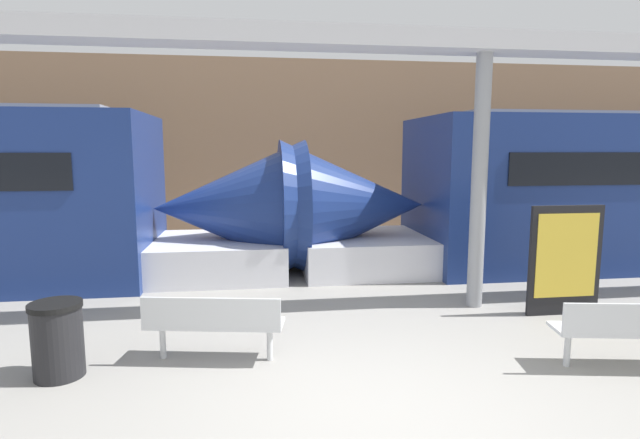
# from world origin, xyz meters

# --- Properties ---
(ground_plane) EXTENTS (60.00, 60.00, 0.00)m
(ground_plane) POSITION_xyz_m (0.00, 0.00, 0.00)
(ground_plane) COLOR gray
(station_wall) EXTENTS (56.00, 0.20, 5.00)m
(station_wall) POSITION_xyz_m (0.00, 10.31, 2.50)
(station_wall) COLOR #937051
(station_wall) RESTS_ON ground_plane
(bench_near) EXTENTS (1.63, 0.72, 0.80)m
(bench_near) POSITION_xyz_m (-1.61, 1.37, 0.49)
(bench_near) COLOR silver
(bench_near) RESTS_ON ground_plane
(bench_far) EXTENTS (1.71, 0.72, 0.80)m
(bench_far) POSITION_xyz_m (3.00, 0.51, 0.49)
(bench_far) COLOR silver
(bench_far) RESTS_ON ground_plane
(trash_bin) EXTENTS (0.54, 0.54, 0.83)m
(trash_bin) POSITION_xyz_m (-3.24, 1.21, 0.42)
(trash_bin) COLOR black
(trash_bin) RESTS_ON ground_plane
(poster_board) EXTENTS (1.12, 0.07, 1.64)m
(poster_board) POSITION_xyz_m (3.41, 2.38, 0.83)
(poster_board) COLOR black
(poster_board) RESTS_ON ground_plane
(support_column_near) EXTENTS (0.24, 0.24, 3.85)m
(support_column_near) POSITION_xyz_m (2.30, 2.96, 1.93)
(support_column_near) COLOR gray
(support_column_near) RESTS_ON ground_plane
(canopy_beam) EXTENTS (28.00, 0.60, 0.28)m
(canopy_beam) POSITION_xyz_m (2.30, 2.96, 3.99)
(canopy_beam) COLOR #B7B7BC
(canopy_beam) RESTS_ON support_column_near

